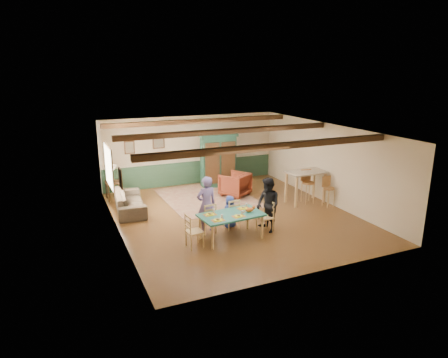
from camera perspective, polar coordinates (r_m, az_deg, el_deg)
name	(u,v)px	position (r m, az deg, el deg)	size (l,w,h in m)	color
floor	(234,216)	(12.57, 1.39, -5.25)	(8.00, 8.00, 0.00)	#503016
wall_back	(191,150)	(15.78, -4.70, 4.12)	(7.00, 0.02, 2.70)	beige
wall_left	(117,187)	(11.19, -15.06, -1.14)	(0.02, 8.00, 2.70)	beige
wall_right	(328,164)	(13.95, 14.60, 2.15)	(0.02, 8.00, 2.70)	beige
ceiling	(234,130)	(11.88, 1.47, 7.01)	(7.00, 8.00, 0.02)	white
wainscot_back	(192,172)	(15.96, -4.60, 0.93)	(6.95, 0.03, 0.90)	#213C28
ceiling_beam_front	(274,146)	(9.89, 7.10, 4.64)	(6.95, 0.16, 0.16)	black
ceiling_beam_mid	(229,131)	(12.25, 0.68, 6.85)	(6.95, 0.16, 0.16)	black
ceiling_beam_back	(199,121)	(14.64, -3.52, 8.25)	(6.95, 0.16, 0.16)	black
window_left	(109,166)	(12.78, -16.17, 1.75)	(0.06, 1.60, 1.30)	white
picture_left_wall	(121,178)	(10.52, -14.55, 0.10)	(0.04, 0.42, 0.52)	gray
picture_back_a	(159,141)	(15.31, -9.32, 5.32)	(0.45, 0.04, 0.55)	gray
picture_back_b	(129,148)	(15.11, -13.35, 4.40)	(0.38, 0.04, 0.48)	gray
dining_table	(231,227)	(10.80, 1.04, -6.81)	(1.69, 0.94, 0.70)	#216A5B
dining_chair_far_left	(208,218)	(11.17, -2.34, -5.54)	(0.39, 0.41, 0.89)	tan
dining_chair_far_right	(231,213)	(11.49, 1.04, -4.92)	(0.39, 0.41, 0.89)	tan
dining_chair_end_left	(194,231)	(10.33, -4.24, -7.38)	(0.39, 0.41, 0.89)	tan
dining_chair_end_right	(265,217)	(11.30, 5.84, -5.36)	(0.39, 0.41, 0.89)	tan
person_man	(206,205)	(11.10, -2.53, -3.67)	(0.59, 0.39, 1.62)	#755FA4
person_woman	(268,205)	(11.23, 6.29, -3.71)	(0.75, 0.59, 1.55)	black
person_child	(230,212)	(11.54, 0.86, -4.68)	(0.46, 0.30, 0.94)	#2841A1
cat	(250,209)	(10.82, 3.68, -4.34)	(0.34, 0.13, 0.17)	orange
place_setting_near_left	(218,218)	(10.23, -0.85, -5.66)	(0.37, 0.28, 0.11)	yellow
place_setting_near_center	(239,215)	(10.51, 2.12, -5.09)	(0.37, 0.28, 0.11)	yellow
place_setting_far_left	(210,213)	(10.63, -2.01, -4.85)	(0.37, 0.28, 0.11)	yellow
place_setting_far_right	(243,207)	(11.09, 2.79, -3.98)	(0.37, 0.28, 0.11)	yellow
area_rug	(207,198)	(14.25, -2.39, -2.68)	(2.97, 3.53, 0.01)	tan
armoire	(218,160)	(15.45, -0.83, 2.69)	(1.45, 0.58, 2.05)	#153628
armchair	(235,184)	(14.38, 1.57, -0.77)	(0.90, 0.93, 0.85)	#46150E
sofa	(130,201)	(13.24, -13.32, -3.12)	(2.18, 0.85, 0.64)	#352C21
end_table	(114,190)	(14.55, -15.45, -1.58)	(0.52, 0.52, 0.64)	black
table_lamp	(113,174)	(14.38, -15.63, 0.75)	(0.32, 0.32, 0.58)	tan
counter_table	(305,187)	(13.87, 11.55, -1.13)	(1.33, 0.78, 1.11)	beige
bar_stool_left	(308,187)	(13.89, 11.91, -1.07)	(0.40, 0.44, 1.14)	#AF7A44
bar_stool_right	(329,192)	(13.70, 14.75, -1.78)	(0.36, 0.39, 1.00)	#AF7A44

